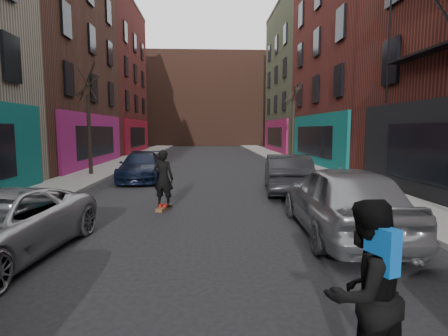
{
  "coord_description": "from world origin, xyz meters",
  "views": [
    {
      "loc": [
        0.03,
        -0.87,
        2.5
      ],
      "look_at": [
        0.42,
        7.19,
        1.6
      ],
      "focal_mm": 28.0,
      "sensor_mm": 36.0,
      "label": 1
    }
  ],
  "objects": [
    {
      "name": "sidewalk_left",
      "position": [
        -6.25,
        30.0,
        0.07
      ],
      "size": [
        2.5,
        84.0,
        0.13
      ],
      "primitive_type": "cube",
      "color": "gray",
      "rests_on": "ground"
    },
    {
      "name": "sidewalk_right",
      "position": [
        6.25,
        30.0,
        0.07
      ],
      "size": [
        2.5,
        84.0,
        0.13
      ],
      "primitive_type": "cube",
      "color": "gray",
      "rests_on": "ground"
    },
    {
      "name": "building_far",
      "position": [
        0.0,
        56.0,
        7.0
      ],
      "size": [
        40.0,
        10.0,
        14.0
      ],
      "primitive_type": "cube",
      "color": "#47281E",
      "rests_on": "ground"
    },
    {
      "name": "tree_left_far",
      "position": [
        -6.2,
        18.0,
        3.38
      ],
      "size": [
        2.0,
        2.0,
        6.5
      ],
      "primitive_type": null,
      "color": "black",
      "rests_on": "sidewalk_left"
    },
    {
      "name": "tree_right_far",
      "position": [
        6.2,
        24.0,
        3.53
      ],
      "size": [
        2.0,
        2.0,
        6.8
      ],
      "primitive_type": null,
      "color": "black",
      "rests_on": "sidewalk_right"
    },
    {
      "name": "parked_left_end",
      "position": [
        -3.2,
        16.3,
        0.68
      ],
      "size": [
        2.12,
        4.78,
        1.36
      ],
      "primitive_type": "imported",
      "rotation": [
        0.0,
        0.0,
        0.05
      ],
      "color": "black",
      "rests_on": "ground"
    },
    {
      "name": "parked_right_far",
      "position": [
        3.2,
        7.08,
        0.85
      ],
      "size": [
        2.29,
        5.12,
        1.71
      ],
      "primitive_type": "imported",
      "rotation": [
        0.0,
        0.0,
        3.09
      ],
      "color": "gray",
      "rests_on": "ground"
    },
    {
      "name": "parked_right_end",
      "position": [
        3.2,
        12.77,
        0.76
      ],
      "size": [
        2.19,
        4.77,
        1.52
      ],
      "primitive_type": "imported",
      "rotation": [
        0.0,
        0.0,
        3.01
      ],
      "color": "black",
      "rests_on": "ground"
    },
    {
      "name": "skateboard",
      "position": [
        -1.33,
        9.89,
        0.05
      ],
      "size": [
        0.44,
        0.83,
        0.1
      ],
      "primitive_type": "cube",
      "rotation": [
        0.0,
        0.0,
        -0.29
      ],
      "color": "brown",
      "rests_on": "ground"
    },
    {
      "name": "skateboarder",
      "position": [
        -1.33,
        9.89,
        0.99
      ],
      "size": [
        0.74,
        0.59,
        1.78
      ],
      "primitive_type": "imported",
      "rotation": [
        0.0,
        0.0,
        2.85
      ],
      "color": "black",
      "rests_on": "skateboard"
    },
    {
      "name": "pedestrian",
      "position": [
        1.54,
        2.26,
        0.93
      ],
      "size": [
        1.09,
        0.98,
        1.85
      ],
      "rotation": [
        0.0,
        0.0,
        3.52
      ],
      "color": "black",
      "rests_on": "ground"
    }
  ]
}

